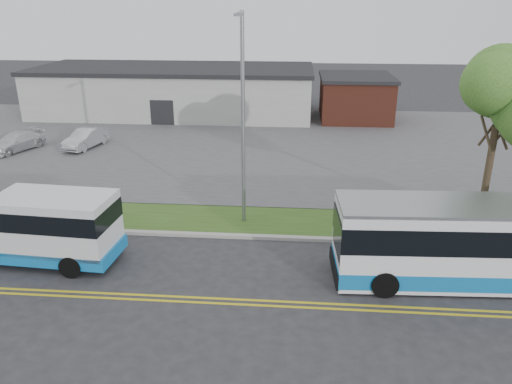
# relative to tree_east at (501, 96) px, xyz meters

# --- Properties ---
(ground) EXTENTS (140.00, 140.00, 0.00)m
(ground) POSITION_rel_tree_east_xyz_m (-14.00, -3.00, -6.20)
(ground) COLOR #28282B
(ground) RESTS_ON ground
(lane_line_north) EXTENTS (70.00, 0.12, 0.01)m
(lane_line_north) POSITION_rel_tree_east_xyz_m (-14.00, -6.85, -6.20)
(lane_line_north) COLOR gold
(lane_line_north) RESTS_ON ground
(lane_line_south) EXTENTS (70.00, 0.12, 0.01)m
(lane_line_south) POSITION_rel_tree_east_xyz_m (-14.00, -7.15, -6.20)
(lane_line_south) COLOR gold
(lane_line_south) RESTS_ON ground
(curb) EXTENTS (80.00, 0.30, 0.15)m
(curb) POSITION_rel_tree_east_xyz_m (-14.00, -1.90, -6.13)
(curb) COLOR #9E9B93
(curb) RESTS_ON ground
(verge) EXTENTS (80.00, 3.30, 0.10)m
(verge) POSITION_rel_tree_east_xyz_m (-14.00, -0.10, -6.15)
(verge) COLOR #314918
(verge) RESTS_ON ground
(parking_lot) EXTENTS (80.00, 25.00, 0.10)m
(parking_lot) POSITION_rel_tree_east_xyz_m (-14.00, 14.00, -6.15)
(parking_lot) COLOR #4C4C4F
(parking_lot) RESTS_ON ground
(commercial_building) EXTENTS (25.40, 10.40, 4.35)m
(commercial_building) POSITION_rel_tree_east_xyz_m (-20.00, 24.00, -4.02)
(commercial_building) COLOR #9E9E99
(commercial_building) RESTS_ON ground
(brick_wing) EXTENTS (6.30, 7.30, 3.90)m
(brick_wing) POSITION_rel_tree_east_xyz_m (-3.50, 23.00, -4.24)
(brick_wing) COLOR brown
(brick_wing) RESTS_ON ground
(tree_east) EXTENTS (5.20, 5.20, 8.33)m
(tree_east) POSITION_rel_tree_east_xyz_m (0.00, 0.00, 0.00)
(tree_east) COLOR #3E2E22
(tree_east) RESTS_ON verge
(streetlight_near) EXTENTS (0.35, 1.53, 9.50)m
(streetlight_near) POSITION_rel_tree_east_xyz_m (-11.00, -0.27, -0.97)
(streetlight_near) COLOR gray
(streetlight_near) RESTS_ON verge
(shuttle_bus) EXTENTS (7.59, 2.93, 2.85)m
(shuttle_bus) POSITION_rel_tree_east_xyz_m (-18.76, -4.57, -4.68)
(shuttle_bus) COLOR #106BB3
(shuttle_bus) RESTS_ON ground
(transit_bus) EXTENTS (11.46, 3.14, 3.15)m
(transit_bus) POSITION_rel_tree_east_xyz_m (-1.38, -4.80, -4.61)
(transit_bus) COLOR white
(transit_bus) RESTS_ON ground
(parked_car_a) EXTENTS (2.24, 4.24, 1.33)m
(parked_car_a) POSITION_rel_tree_east_xyz_m (-23.65, 11.61, -5.44)
(parked_car_a) COLOR #ADAEB4
(parked_car_a) RESTS_ON parking_lot
(parked_car_b) EXTENTS (3.19, 4.64, 1.25)m
(parked_car_b) POSITION_rel_tree_east_xyz_m (-28.24, 10.45, -5.48)
(parked_car_b) COLOR silver
(parked_car_b) RESTS_ON parking_lot
(grocery_bag_right) EXTENTS (0.32, 0.32, 0.32)m
(grocery_bag_right) POSITION_rel_tree_east_xyz_m (-23.35, 0.51, -5.94)
(grocery_bag_right) COLOR white
(grocery_bag_right) RESTS_ON verge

